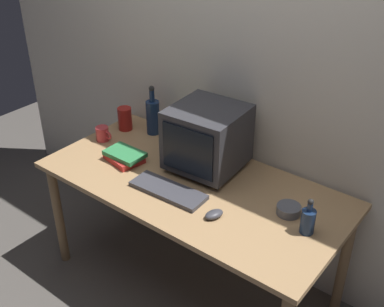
% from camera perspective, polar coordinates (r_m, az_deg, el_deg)
% --- Properties ---
extents(ground_plane, '(6.00, 6.00, 0.00)m').
position_cam_1_polar(ground_plane, '(3.11, 0.00, -14.88)').
color(ground_plane, '#56514C').
extents(back_wall, '(4.00, 0.08, 2.50)m').
position_cam_1_polar(back_wall, '(2.74, 6.11, 9.78)').
color(back_wall, silver).
rests_on(back_wall, ground).
extents(desk, '(1.69, 0.81, 0.75)m').
position_cam_1_polar(desk, '(2.67, 0.00, -4.84)').
color(desk, tan).
rests_on(desk, ground).
extents(crt_monitor, '(0.40, 0.41, 0.37)m').
position_cam_1_polar(crt_monitor, '(2.65, 1.80, 1.85)').
color(crt_monitor, '#333338').
rests_on(crt_monitor, desk).
extents(keyboard, '(0.43, 0.17, 0.02)m').
position_cam_1_polar(keyboard, '(2.54, -2.84, -4.37)').
color(keyboard, '#3F3F47').
rests_on(keyboard, desk).
extents(computer_mouse, '(0.09, 0.11, 0.04)m').
position_cam_1_polar(computer_mouse, '(2.37, 2.62, -7.18)').
color(computer_mouse, '#3F3F47').
rests_on(computer_mouse, desk).
extents(bottle_tall, '(0.09, 0.09, 0.32)m').
position_cam_1_polar(bottle_tall, '(3.07, -4.64, 4.47)').
color(bottle_tall, navy).
rests_on(bottle_tall, desk).
extents(bottle_short, '(0.07, 0.07, 0.19)m').
position_cam_1_polar(bottle_short, '(2.31, 13.53, -7.66)').
color(bottle_short, navy).
rests_on(bottle_short, desk).
extents(book_stack, '(0.24, 0.20, 0.06)m').
position_cam_1_polar(book_stack, '(2.83, -7.98, -0.31)').
color(book_stack, red).
rests_on(book_stack, desk).
extents(mug, '(0.12, 0.08, 0.09)m').
position_cam_1_polar(mug, '(3.06, -10.49, 2.31)').
color(mug, '#CC383D').
rests_on(mug, desk).
extents(cd_spindle, '(0.12, 0.12, 0.04)m').
position_cam_1_polar(cd_spindle, '(2.44, 11.34, -6.51)').
color(cd_spindle, '#595B66').
rests_on(cd_spindle, desk).
extents(metal_canister, '(0.09, 0.09, 0.15)m').
position_cam_1_polar(metal_canister, '(3.16, -7.92, 4.09)').
color(metal_canister, '#A51E19').
rests_on(metal_canister, desk).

